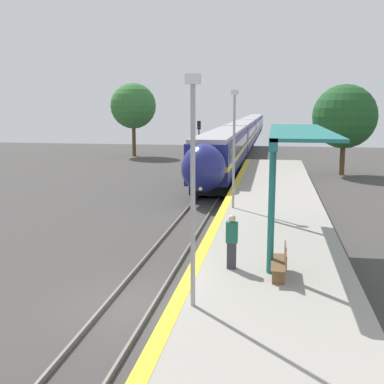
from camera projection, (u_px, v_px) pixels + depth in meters
name	position (u px, v px, depth m)	size (l,w,h in m)	color
ground_plane	(131.00, 305.00, 14.77)	(120.00, 120.00, 0.00)	#423F3D
rail_left	(109.00, 301.00, 14.87)	(0.08, 90.00, 0.15)	slate
rail_right	(154.00, 304.00, 14.63)	(0.08, 90.00, 0.15)	slate
train	(246.00, 131.00, 72.14)	(2.84, 91.57, 3.94)	black
platform_right	(269.00, 298.00, 13.98)	(5.10, 64.00, 1.05)	#9E998E
platform_bench	(281.00, 261.00, 14.17)	(0.44, 1.70, 0.89)	brown
person_waiting	(232.00, 241.00, 14.83)	(0.36, 0.22, 1.71)	#333338
railway_signal	(199.00, 143.00, 40.37)	(0.28, 0.28, 4.77)	#59595E
lamppost_near	(193.00, 178.00, 11.64)	(0.36, 0.20, 5.73)	#9E9EA3
lamppost_mid	(234.00, 142.00, 23.28)	(0.36, 0.20, 5.73)	#9E9EA3
station_canopy	(290.00, 138.00, 17.11)	(2.02, 9.77, 4.17)	#1E6B66
background_tree_left	(133.00, 106.00, 57.18)	(5.39, 5.39, 8.70)	brown
background_tree_right	(345.00, 117.00, 41.53)	(5.52, 5.52, 7.87)	brown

